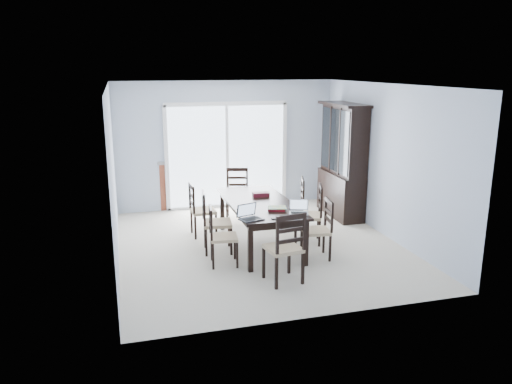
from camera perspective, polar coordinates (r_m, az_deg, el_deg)
floor at (r=8.28m, az=0.42°, el=-6.13°), size 5.00×5.00×0.00m
ceiling at (r=7.77m, az=0.45°, el=12.16°), size 5.00×5.00×0.00m
back_wall at (r=10.31m, az=-3.37°, el=5.39°), size 4.50×0.02×2.60m
wall_left at (r=7.64m, az=-16.04°, el=1.72°), size 0.02×5.00×2.60m
wall_right at (r=8.80m, az=14.70°, el=3.41°), size 0.02×5.00×2.60m
balcony at (r=11.55m, az=-4.32°, el=-0.50°), size 4.50×2.00×0.10m
railing at (r=12.38m, az=-5.27°, el=3.32°), size 4.50×0.06×1.10m
dining_table at (r=8.07m, az=0.42°, el=-1.64°), size 1.00×2.20×0.75m
china_hutch at (r=9.82m, az=9.86°, el=3.41°), size 0.50×1.38×2.20m
sliding_door at (r=10.33m, az=-3.33°, el=4.21°), size 2.52×0.05×2.18m
chair_left_near at (r=7.36m, az=-4.39°, el=-4.29°), size 0.45×0.44×1.04m
chair_left_mid at (r=7.87m, az=-5.15°, el=-2.64°), size 0.49×0.48×1.15m
chair_left_far at (r=8.64m, az=-6.66°, el=-1.40°), size 0.43×0.42×1.07m
chair_right_near at (r=7.68m, az=7.54°, el=-3.48°), size 0.46×0.45×1.06m
chair_right_mid at (r=8.30m, az=6.60°, el=-1.81°), size 0.55×0.54×1.14m
chair_right_far at (r=9.03m, az=4.67°, el=-0.66°), size 0.51×0.50×1.07m
chair_end_near at (r=6.68m, az=3.54°, el=-5.58°), size 0.50×0.52×1.17m
chair_end_far at (r=9.65m, az=-2.16°, el=0.48°), size 0.52×0.53×1.11m
laptop_dark at (r=7.10m, az=-0.53°, el=-2.79°), size 0.37×0.31×0.22m
laptop_silver at (r=7.43m, az=4.92°, el=-2.11°), size 0.34×0.28×0.20m
book_stack at (r=7.59m, az=2.39°, el=-1.90°), size 0.32×0.27×0.05m
cell_phone at (r=7.16m, az=2.22°, el=-3.05°), size 0.11×0.06×0.01m
game_box at (r=8.37m, az=0.56°, el=-0.28°), size 0.28×0.16×0.07m
hot_tub at (r=11.24m, az=-6.75°, el=1.96°), size 2.07×1.87×1.02m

